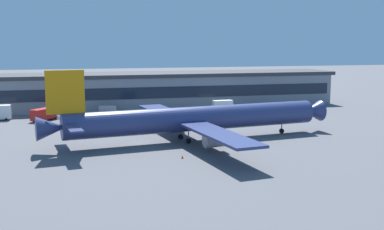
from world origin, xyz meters
TOP-DOWN VIEW (x-y plane):
  - ground_plane at (0.00, 0.00)m, footprint 600.00×600.00m
  - terminal_building at (0.00, 58.58)m, footprint 150.64×19.59m
  - airliner at (11.32, 0.31)m, footprint 65.98×57.05m
  - crew_van at (-3.40, 44.75)m, footprint 5.50×3.05m
  - stair_truck at (31.31, 40.22)m, footprint 6.13×2.76m
  - fuel_truck at (-21.19, 36.70)m, footprint 7.40×8.33m
  - pushback_tractor at (48.74, 39.29)m, footprint 3.41×5.19m
  - baggage_tug at (40.22, 39.20)m, footprint 3.04×4.05m
  - traffic_cone_0 at (5.37, -14.83)m, footprint 0.48×0.48m

SIDE VIEW (x-z plane):
  - ground_plane at x=0.00m, z-range 0.00..0.00m
  - traffic_cone_0 at x=5.37m, z-range 0.00..0.60m
  - pushback_tractor at x=48.74m, z-range 0.17..1.92m
  - baggage_tug at x=40.22m, z-range 0.16..2.01m
  - crew_van at x=-3.40m, z-range 0.18..2.73m
  - fuel_truck at x=-21.19m, z-range 0.21..3.56m
  - stair_truck at x=31.31m, z-range 0.20..3.75m
  - airliner at x=11.32m, z-range -3.17..12.73m
  - terminal_building at x=0.00m, z-range 0.02..11.27m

